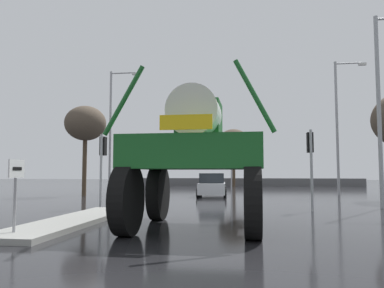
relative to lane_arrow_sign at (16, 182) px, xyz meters
name	(u,v)px	position (x,y,z in m)	size (l,w,h in m)	color
ground_plane	(222,198)	(4.04, 14.73, -1.35)	(120.00, 120.00, 0.00)	black
median_island	(74,221)	(0.18, 2.80, -1.27)	(1.58, 7.31, 0.15)	gray
lane_arrow_sign	(16,182)	(0.00, 0.00, 0.00)	(0.07, 0.60, 1.74)	#99999E
oversize_sprayer	(197,156)	(4.14, 2.26, 0.70)	(4.30, 5.04, 4.30)	black
sedan_ahead	(212,185)	(3.28, 16.46, -0.63)	(2.06, 4.19, 1.52)	silver
traffic_signal_near_left	(103,154)	(-0.86, 7.69, 1.04)	(0.24, 0.54, 3.28)	#A8AAAF
traffic_signal_near_right	(310,152)	(8.18, 7.69, 1.09)	(0.24, 0.54, 3.34)	#A8AAAF
traffic_signal_far_left	(231,163)	(4.18, 26.40, 1.10)	(0.24, 0.55, 3.36)	#A8AAAF
streetlight_near_right	(382,100)	(11.58, 9.22, 3.46)	(2.01, 0.24, 8.68)	#A8AAAF
streetlight_far_left	(112,125)	(-4.56, 18.92, 3.84)	(2.30, 0.24, 9.35)	#A8AAAF
streetlight_far_right	(339,121)	(12.00, 18.84, 3.84)	(2.16, 0.24, 9.40)	#A8AAAF
bare_tree_left	(85,124)	(-5.42, 15.95, 3.56)	(2.81, 2.81, 6.15)	#473828
bare_tree_far_center	(234,143)	(4.14, 34.17, 3.57)	(3.57, 3.57, 6.47)	#473828
roadside_barrier	(233,182)	(4.04, 35.21, -0.90)	(28.97, 0.24, 0.90)	#59595B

